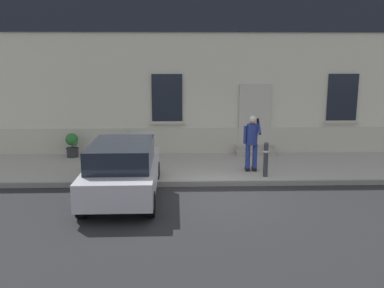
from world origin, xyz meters
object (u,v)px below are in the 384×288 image
object	(u,v)px
planter_charcoal	(72,144)
planter_cream	(129,144)
bollard_far_left	(143,159)
hatchback_car_silver	(123,169)
bollard_near_person	(266,158)
person_on_phone	(252,140)

from	to	relation	value
planter_charcoal	planter_cream	xyz separation A→B (m)	(1.98, 0.11, 0.00)
bollard_far_left	planter_cream	distance (m)	2.92
hatchback_car_silver	planter_charcoal	distance (m)	4.71
hatchback_car_silver	planter_cream	bearing A→B (deg)	94.71
hatchback_car_silver	bollard_near_person	world-z (taller)	hatchback_car_silver
person_on_phone	planter_cream	bearing A→B (deg)	144.87
hatchback_car_silver	bollard_far_left	distance (m)	1.44
person_on_phone	planter_cream	xyz separation A→B (m)	(-4.05, 2.21, -0.55)
hatchback_car_silver	person_on_phone	size ratio (longest dim) A/B	2.33
bollard_near_person	bollard_far_left	world-z (taller)	same
planter_charcoal	hatchback_car_silver	bearing A→B (deg)	-60.39
bollard_near_person	person_on_phone	xyz separation A→B (m)	(-0.32, 0.61, 0.44)
bollard_far_left	person_on_phone	bearing A→B (deg)	10.52
person_on_phone	planter_charcoal	xyz separation A→B (m)	(-6.03, 2.10, -0.55)
bollard_near_person	bollard_far_left	bearing A→B (deg)	180.00
bollard_near_person	bollard_far_left	distance (m)	3.61
planter_charcoal	planter_cream	distance (m)	1.98
person_on_phone	planter_charcoal	world-z (taller)	person_on_phone
hatchback_car_silver	planter_charcoal	bearing A→B (deg)	119.61
bollard_near_person	planter_cream	xyz separation A→B (m)	(-4.37, 2.82, -0.11)
person_on_phone	planter_cream	size ratio (longest dim) A/B	2.04
bollard_near_person	planter_cream	size ratio (longest dim) A/B	1.22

